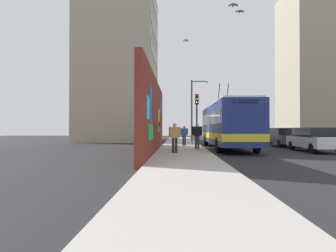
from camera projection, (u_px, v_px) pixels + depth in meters
The scene contains 15 objects.
ground_plane at pixel (203, 149), 20.84m from camera, with size 80.00×80.00×0.00m, color #232326.
sidewalk_slab at pixel (182, 148), 20.90m from camera, with size 48.00×3.20×0.15m, color #ADA8A0.
graffiti_wall at pixel (154, 117), 16.49m from camera, with size 13.02×0.32×4.48m.
building_far_left at pixel (121, 64), 35.14m from camera, with size 11.59×8.69×19.54m.
building_far_right at pixel (315, 65), 37.86m from camera, with size 8.59×8.00×20.53m.
city_bus at pixel (227, 124), 20.89m from camera, with size 11.70×2.63×5.14m.
parked_car_white at pixel (314, 139), 18.07m from camera, with size 4.55×1.84×1.58m.
parked_car_dark_gray at pixel (282, 137), 23.43m from camera, with size 4.48×1.75×1.58m.
parked_car_black at pixel (260, 135), 29.90m from camera, with size 4.71×1.78×1.58m.
pedestrian_at_curb at pixel (197, 134), 18.64m from camera, with size 0.23×0.69×1.74m.
pedestrian_near_wall at pixel (175, 135), 15.58m from camera, with size 0.22×0.67×1.68m.
pedestrian_midblock at pixel (184, 134), 22.46m from camera, with size 0.22×0.66×1.61m.
traffic_light at pixel (197, 111), 22.57m from camera, with size 0.49×0.28×4.22m.
street_lamp at pixel (194, 106), 28.75m from camera, with size 0.44×1.83×6.46m.
flying_pigeons at pixel (216, 22), 18.86m from camera, with size 8.12×3.90×0.91m.
Camera 1 is at (-20.94, 1.92, 1.49)m, focal length 29.48 mm.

